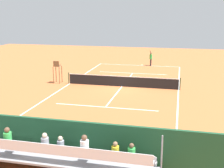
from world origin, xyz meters
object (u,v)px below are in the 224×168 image
object	(u,v)px
tennis_player	(151,58)
tennis_ball_far	(142,68)
equipment_bag	(90,154)
tennis_racket	(142,65)
courtside_bench	(136,150)
bleacher_stand	(51,157)
tennis_ball_near	(148,68)
umpire_chair	(57,69)
tennis_net	(122,81)

from	to	relation	value
tennis_player	tennis_ball_far	distance (m)	2.46
equipment_bag	tennis_racket	world-z (taller)	equipment_bag
courtside_bench	tennis_racket	world-z (taller)	courtside_bench
bleacher_stand	tennis_ball_near	size ratio (longest dim) A/B	137.27
equipment_bag	courtside_bench	bearing A→B (deg)	-176.55
bleacher_stand	umpire_chair	bearing A→B (deg)	-67.54
tennis_racket	tennis_ball_near	bearing A→B (deg)	118.01
tennis_ball_near	tennis_ball_far	world-z (taller)	same
tennis_net	equipment_bag	bearing A→B (deg)	94.80
courtside_bench	tennis_ball_near	bearing A→B (deg)	-85.22
tennis_player	umpire_chair	bearing A→B (deg)	55.49
tennis_ball_far	bleacher_stand	bearing A→B (deg)	88.90
equipment_bag	tennis_ball_far	xyz separation A→B (m)	(0.54, -22.41, -0.15)
equipment_bag	tennis_ball_near	bearing A→B (deg)	-90.56
courtside_bench	tennis_ball_near	distance (m)	22.86
tennis_ball_near	tennis_racket	bearing A→B (deg)	-61.99
tennis_racket	tennis_ball_near	world-z (taller)	tennis_ball_near
equipment_bag	tennis_racket	distance (m)	24.76
tennis_net	bleacher_stand	xyz separation A→B (m)	(-0.12, 15.34, 0.42)
bleacher_stand	courtside_bench	world-z (taller)	bleacher_stand
tennis_ball_near	tennis_net	bearing A→B (deg)	81.90
tennis_player	tennis_ball_far	bearing A→B (deg)	67.28
bleacher_stand	courtside_bench	bearing A→B (deg)	-146.54
tennis_ball_far	umpire_chair	bearing A→B (deg)	53.16
courtside_bench	tennis_ball_near	xyz separation A→B (m)	(1.90, -22.77, -0.53)
tennis_net	umpire_chair	xyz separation A→B (m)	(6.20, 0.05, 0.81)
tennis_racket	tennis_ball_near	xyz separation A→B (m)	(-0.98, 1.85, 0.02)
equipment_bag	tennis_player	world-z (taller)	tennis_player
tennis_player	tennis_racket	world-z (taller)	tennis_player
bleacher_stand	tennis_ball_near	distance (m)	24.89
tennis_player	tennis_ball_near	distance (m)	1.87
tennis_net	courtside_bench	bearing A→B (deg)	103.78
tennis_player	bleacher_stand	bearing A→B (deg)	87.10
umpire_chair	courtside_bench	xyz separation A→B (m)	(-9.46, 13.22, -0.76)
tennis_net	tennis_ball_far	bearing A→B (deg)	-93.75
tennis_racket	tennis_ball_near	size ratio (longest dim) A/B	8.73
umpire_chair	bleacher_stand	bearing A→B (deg)	112.46
tennis_racket	equipment_bag	bearing A→B (deg)	91.75
umpire_chair	tennis_ball_far	size ratio (longest dim) A/B	32.42
courtside_bench	equipment_bag	size ratio (longest dim) A/B	2.00
courtside_bench	tennis_ball_near	world-z (taller)	courtside_bench
tennis_net	tennis_racket	size ratio (longest dim) A/B	17.88
umpire_chair	tennis_racket	distance (m)	13.22
equipment_bag	tennis_ball_far	distance (m)	22.42
bleacher_stand	umpire_chair	xyz separation A→B (m)	(6.32, -15.29, 0.39)
umpire_chair	tennis_ball_near	world-z (taller)	umpire_chair
tennis_net	equipment_bag	xyz separation A→B (m)	(-1.13, 13.40, -0.32)
bleacher_stand	equipment_bag	distance (m)	2.31
courtside_bench	tennis_player	distance (m)	24.43
tennis_net	tennis_ball_far	distance (m)	9.04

